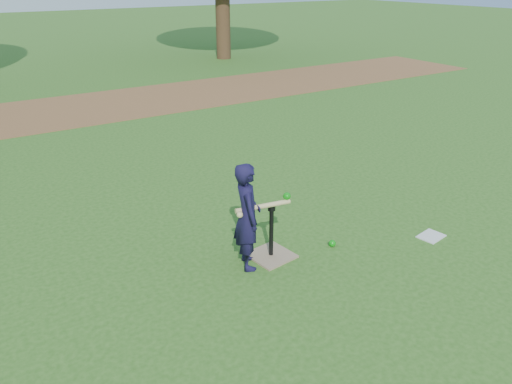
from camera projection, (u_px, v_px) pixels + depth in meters
ground at (244, 262)px, 5.29m from camera, size 80.00×80.00×0.00m
dirt_strip at (68, 110)px, 11.06m from camera, size 24.00×3.00×0.01m
child at (247, 216)px, 5.01m from camera, size 0.40×0.48×1.14m
wiffle_ball_ground at (332, 243)px, 5.58m from camera, size 0.08×0.08×0.08m
clipboard at (431, 236)px, 5.80m from camera, size 0.33×0.28×0.01m
batting_tee at (271, 247)px, 5.36m from camera, size 0.48×0.48×0.61m
swing_action at (266, 205)px, 5.06m from camera, size 0.64×0.15×0.13m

